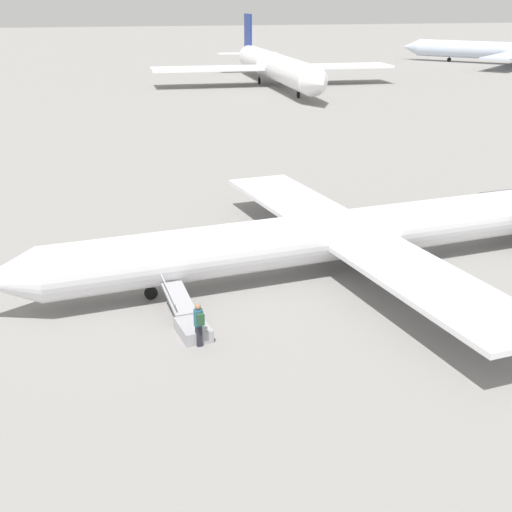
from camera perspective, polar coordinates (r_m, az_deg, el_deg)
name	(u,v)px	position (r m, az deg, el deg)	size (l,w,h in m)	color
ground_plane	(327,272)	(34.58, 5.69, -1.31)	(600.00, 600.00, 0.00)	gray
airplane_main	(345,234)	(34.37, 7.15, 1.77)	(32.38, 25.05, 6.20)	silver
airplane_far_center	(275,66)	(108.11, 1.51, 14.96)	(36.18, 47.41, 9.74)	white
boarding_stairs	(190,323)	(28.47, -5.29, -5.37)	(1.53, 4.11, 1.59)	#99999E
passenger	(199,322)	(27.04, -4.61, -5.28)	(0.36, 0.55, 1.74)	#23232D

